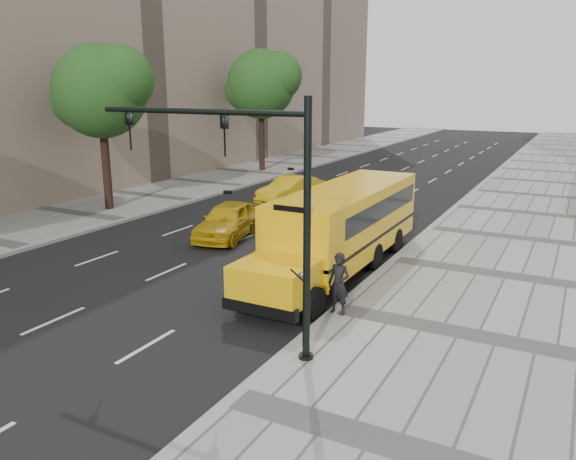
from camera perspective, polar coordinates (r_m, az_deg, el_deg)
The scene contains 12 objects.
ground at distance 24.39m, azimuth -2.84°, elevation -1.29°, with size 140.00×140.00×0.00m, color black.
sidewalk_museum at distance 21.16m, azimuth 26.43°, elevation -5.11°, with size 12.00×140.00×0.15m, color gray.
sidewalk_far at distance 31.32m, azimuth -20.41°, elevation 1.48°, with size 6.00×140.00×0.15m, color gray.
curb_museum at distance 22.02m, azimuth 10.71°, elevation -3.07°, with size 0.30×140.00×0.15m, color gray.
curb_far at distance 29.18m, azimuth -16.47°, elevation 0.90°, with size 0.30×140.00×0.15m, color gray.
tree_b at distance 31.30m, azimuth -18.44°, elevation 13.31°, with size 5.45×4.84×8.76m.
tree_c at distance 44.20m, azimuth -2.64°, elevation 14.64°, with size 5.88×5.22×9.35m.
school_bus at distance 20.69m, azimuth 5.71°, elevation 0.83°, with size 2.96×11.56×3.19m.
taxi_near at distance 25.15m, azimuth -6.08°, elevation 1.00°, with size 1.88×4.68×1.60m, color gold.
taxi_far at distance 32.63m, azimuth 0.28°, elevation 4.12°, with size 1.62×4.64×1.53m, color gold.
pedestrian at distance 16.33m, azimuth 5.18°, elevation -5.45°, with size 0.67×0.44×1.83m, color black.
traffic_signal at distance 13.43m, azimuth -3.44°, elevation 3.63°, with size 6.18×0.36×6.40m.
Camera 1 is at (12.09, -20.13, 6.60)m, focal length 35.00 mm.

